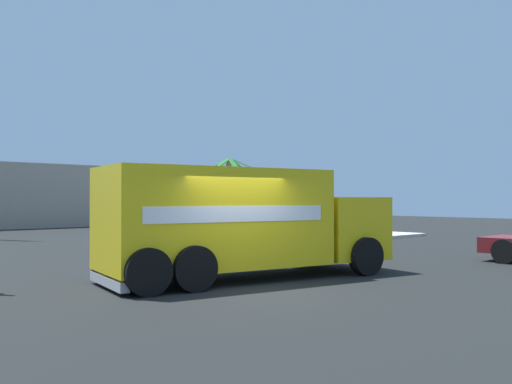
# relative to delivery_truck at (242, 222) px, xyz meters

# --- Properties ---
(ground_plane) EXTENTS (100.00, 100.00, 0.00)m
(ground_plane) POSITION_rel_delivery_truck_xyz_m (-1.03, -1.31, -1.43)
(ground_plane) COLOR black
(sidewalk_corner_far) EXTENTS (12.35, 12.35, 0.14)m
(sidewalk_corner_far) POSITION_rel_delivery_truck_xyz_m (11.93, 11.65, -1.36)
(sidewalk_corner_far) COLOR beige
(sidewalk_corner_far) RESTS_ON ground
(delivery_truck) EXTENTS (7.86, 4.02, 2.74)m
(delivery_truck) POSITION_rel_delivery_truck_xyz_m (0.00, 0.00, 0.00)
(delivery_truck) COLOR yellow
(delivery_truck) RESTS_ON ground
(vending_machine_red) EXTENTS (1.17, 1.15, 1.85)m
(vending_machine_red) POSITION_rel_delivery_truck_xyz_m (11.73, 8.96, -0.37)
(vending_machine_red) COLOR #0F38B2
(vending_machine_red) RESTS_ON sidewalk_corner_far
(vending_machine_blue) EXTENTS (1.15, 1.08, 1.85)m
(vending_machine_blue) POSITION_rel_delivery_truck_xyz_m (10.27, 13.73, -0.37)
(vending_machine_blue) COLOR red
(vending_machine_blue) RESTS_ON sidewalk_corner_far
(palm_tree_far) EXTENTS (3.04, 2.89, 4.44)m
(palm_tree_far) POSITION_rel_delivery_truck_xyz_m (12.36, 15.49, 1.86)
(palm_tree_far) COLOR #7A6647
(palm_tree_far) RESTS_ON sidewalk_corner_far
(building_backdrop) EXTENTS (18.68, 6.00, 4.50)m
(building_backdrop) POSITION_rel_delivery_truck_xyz_m (3.71, 30.45, 0.82)
(building_backdrop) COLOR gray
(building_backdrop) RESTS_ON ground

